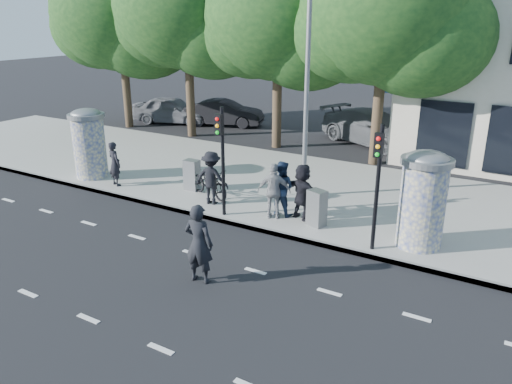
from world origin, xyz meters
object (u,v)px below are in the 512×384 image
Objects in this scene: ped_f at (303,192)px; cabinet_right at (317,208)px; car_mid at (224,113)px; man_road at (199,244)px; ad_column_right at (423,197)px; car_left at (172,110)px; ped_e at (274,191)px; ped_b at (115,164)px; traffic_pole_far at (378,176)px; ad_column_left at (89,142)px; bicycle at (209,183)px; cabinet_left at (192,175)px; ped_c at (281,188)px; traffic_pole_near at (222,151)px; ped_d at (212,178)px; car_right at (372,128)px; street_lamp at (307,58)px.

ped_f reaches higher than cabinet_right.
cabinet_right is 0.25× the size of car_mid.
ped_f is at bearing -104.60° from man_road.
car_left is at bearing 149.40° from ad_column_right.
ped_b is at bearing -20.74° from ped_e.
ped_f is at bearing -143.96° from car_left.
ad_column_left is at bearing 176.45° from traffic_pole_far.
ad_column_right is 2.41× the size of cabinet_right.
cabinet_right is at bearing 176.48° from ped_f.
bicycle is (5.24, 0.46, -0.89)m from ad_column_left.
traffic_pole_far reaches higher than cabinet_left.
cabinet_right is at bearing -154.39° from car_mid.
ped_c is at bearing 163.35° from traffic_pole_far.
ped_f is at bearing 176.18° from cabinet_right.
traffic_pole_near is (-5.80, -0.91, 0.69)m from ad_column_right.
ped_b reaches higher than car_left.
ad_column_left is at bearing -160.04° from cabinet_right.
ad_column_left is at bearing -23.03° from ped_e.
ped_f is 1.59× the size of cabinet_left.
ped_d is 11.32m from car_right.
ped_f is 1.59× the size of cabinet_right.
ad_column_right is 3.59m from ped_f.
man_road is 1.81× the size of cabinet_left.
car_right is at bearing -94.47° from man_road.
traffic_pole_near is 4.80m from traffic_pole_far.
ped_b is 6.59m from ped_c.
ped_b is at bearing 176.73° from car_right.
ped_d reaches higher than ped_c.
man_road is at bearing 70.54° from ped_e.
ped_f is (-2.55, 1.01, -1.21)m from traffic_pole_far.
traffic_pole_near reaches higher than car_mid.
man_road is 6.36m from cabinet_left.
ped_c is at bearing 1.91° from ad_column_left.
ped_b reaches higher than bicycle.
cabinet_left is (-2.31, 1.45, -1.53)m from traffic_pole_near.
ad_column_right reaches higher than ped_b.
ped_c is at bearing -95.46° from man_road.
traffic_pole_far is at bearing -39.88° from street_lamp.
ad_column_left is at bearing 21.96° from ped_f.
street_lamp is at bearing 14.94° from ad_column_left.
traffic_pole_near is 4.07m from street_lamp.
ped_d is 3.76m from cabinet_right.
street_lamp is 4.04× the size of man_road.
ped_d is 1.62× the size of cabinet_right.
ped_d reaches higher than car_mid.
cabinet_left is (-3.71, -1.39, -4.10)m from street_lamp.
ad_column_right is 7.21m from bicycle.
ped_f is (3.15, 0.33, -0.02)m from ped_d.
traffic_pole_near reaches higher than ped_b.
car_left is at bearing 119.17° from car_right.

